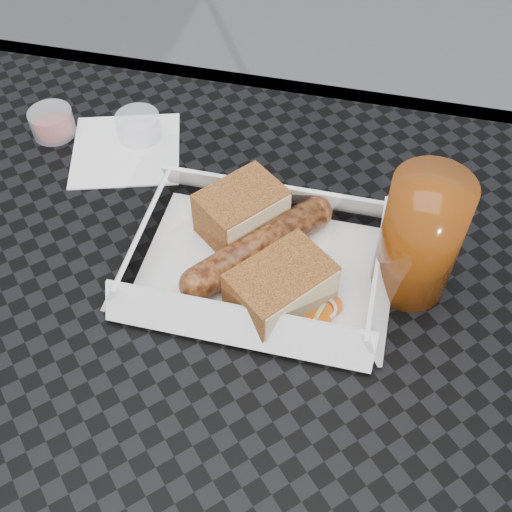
{
  "coord_description": "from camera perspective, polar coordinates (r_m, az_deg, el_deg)",
  "views": [
    {
      "loc": [
        0.16,
        -0.28,
        1.24
      ],
      "look_at": [
        0.08,
        0.09,
        0.78
      ],
      "focal_mm": 45.0,
      "sensor_mm": 36.0,
      "label": 1
    }
  ],
  "objects": [
    {
      "name": "bread_far",
      "position": [
        0.58,
        2.2,
        -2.77
      ],
      "size": [
        0.1,
        0.11,
        0.05
      ],
      "primitive_type": "cube",
      "rotation": [
        0.0,
        0.0,
        0.9
      ],
      "color": "brown",
      "rests_on": "food_tray"
    },
    {
      "name": "patio_table",
      "position": [
        0.65,
        -8.67,
        -10.33
      ],
      "size": [
        0.8,
        0.8,
        0.74
      ],
      "color": "black",
      "rests_on": "ground"
    },
    {
      "name": "bread_near",
      "position": [
        0.63,
        -1.31,
        3.97
      ],
      "size": [
        0.09,
        0.1,
        0.05
      ],
      "primitive_type": "cube",
      "rotation": [
        0.0,
        0.0,
        0.9
      ],
      "color": "brown",
      "rests_on": "food_tray"
    },
    {
      "name": "food_tray",
      "position": [
        0.62,
        0.21,
        -0.93
      ],
      "size": [
        0.22,
        0.15,
        0.0
      ],
      "primitive_type": "cube",
      "color": "white",
      "rests_on": "patio_table"
    },
    {
      "name": "napkin",
      "position": [
        0.75,
        -11.47,
        9.24
      ],
      "size": [
        0.15,
        0.15,
        0.0
      ],
      "primitive_type": "cube",
      "rotation": [
        0.0,
        0.0,
        0.3
      ],
      "color": "white",
      "rests_on": "patio_table"
    },
    {
      "name": "condiment_cup_sauce",
      "position": [
        0.79,
        -17.66,
        11.23
      ],
      "size": [
        0.05,
        0.05,
        0.03
      ],
      "primitive_type": "cylinder",
      "color": "maroon",
      "rests_on": "patio_table"
    },
    {
      "name": "veg_garnish",
      "position": [
        0.59,
        5.48,
        -5.27
      ],
      "size": [
        0.03,
        0.03,
        0.0
      ],
      "color": "#DE5509",
      "rests_on": "food_tray"
    },
    {
      "name": "condiment_cup_empty",
      "position": [
        0.76,
        -10.4,
        11.24
      ],
      "size": [
        0.05,
        0.05,
        0.03
      ],
      "primitive_type": "cylinder",
      "color": "silver",
      "rests_on": "patio_table"
    },
    {
      "name": "bratwurst",
      "position": [
        0.61,
        0.27,
        0.82
      ],
      "size": [
        0.12,
        0.15,
        0.03
      ],
      "rotation": [
        0.0,
        0.0,
        0.9
      ],
      "color": "brown",
      "rests_on": "food_tray"
    },
    {
      "name": "drink_glass",
      "position": [
        0.58,
        14.39,
        1.57
      ],
      "size": [
        0.07,
        0.07,
        0.13
      ],
      "primitive_type": "cylinder",
      "color": "#662B08",
      "rests_on": "patio_table"
    }
  ]
}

